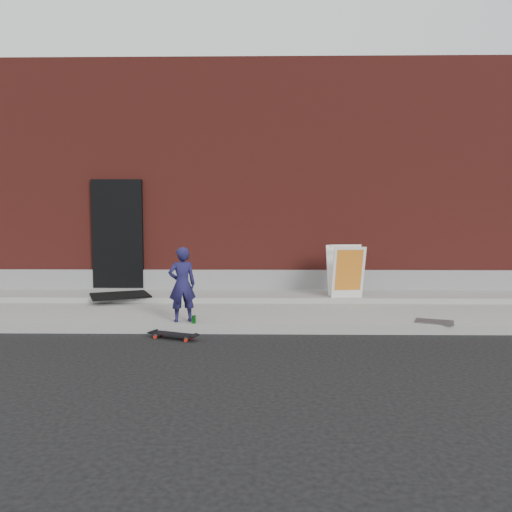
{
  "coord_description": "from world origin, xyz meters",
  "views": [
    {
      "loc": [
        0.45,
        -7.36,
        1.77
      ],
      "look_at": [
        0.31,
        0.8,
        1.12
      ],
      "focal_mm": 35.0,
      "sensor_mm": 36.0,
      "label": 1
    }
  ],
  "objects_px": {
    "child": "(182,284)",
    "soda_can": "(194,320)",
    "skateboard": "(173,334)",
    "pizza_sign": "(346,271)"
  },
  "relations": [
    {
      "from": "child",
      "to": "skateboard",
      "type": "height_order",
      "value": "child"
    },
    {
      "from": "child",
      "to": "soda_can",
      "type": "distance_m",
      "value": 0.57
    },
    {
      "from": "soda_can",
      "to": "pizza_sign",
      "type": "bearing_deg",
      "value": 36.5
    },
    {
      "from": "child",
      "to": "pizza_sign",
      "type": "height_order",
      "value": "child"
    },
    {
      "from": "pizza_sign",
      "to": "soda_can",
      "type": "xyz_separation_m",
      "value": [
        -2.6,
        -1.92,
        -0.53
      ]
    },
    {
      "from": "child",
      "to": "soda_can",
      "type": "bearing_deg",
      "value": 125.64
    },
    {
      "from": "child",
      "to": "soda_can",
      "type": "height_order",
      "value": "child"
    },
    {
      "from": "skateboard",
      "to": "pizza_sign",
      "type": "bearing_deg",
      "value": 38.88
    },
    {
      "from": "child",
      "to": "soda_can",
      "type": "xyz_separation_m",
      "value": [
        0.2,
        -0.14,
        -0.52
      ]
    },
    {
      "from": "skateboard",
      "to": "pizza_sign",
      "type": "distance_m",
      "value": 3.71
    }
  ]
}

